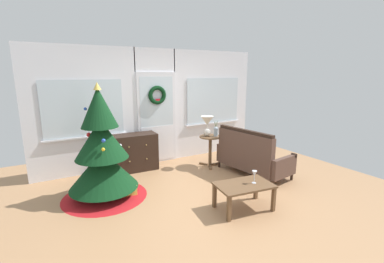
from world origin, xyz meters
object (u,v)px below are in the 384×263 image
object	(u,v)px
wine_glass	(254,174)
gift_box	(130,190)
christmas_tree	(102,156)
settee_sofa	(250,157)
dresser_cabinet	(135,152)
coffee_table	(244,188)
side_table	(210,145)
flower_vase	(216,131)
table_lamp	(207,123)

from	to	relation	value
wine_glass	gift_box	distance (m)	2.07
christmas_tree	gift_box	xyz separation A→B (m)	(0.38, -0.18, -0.61)
christmas_tree	settee_sofa	bearing A→B (deg)	-9.16
dresser_cabinet	coffee_table	world-z (taller)	dresser_cabinet
christmas_tree	side_table	world-z (taller)	christmas_tree
dresser_cabinet	coffee_table	bearing A→B (deg)	-70.43
side_table	dresser_cabinet	bearing A→B (deg)	158.58
side_table	wine_glass	bearing A→B (deg)	-104.09
side_table	gift_box	world-z (taller)	side_table
settee_sofa	gift_box	bearing A→B (deg)	173.53
settee_sofa	gift_box	world-z (taller)	settee_sofa
flower_vase	gift_box	size ratio (longest dim) A/B	1.82
dresser_cabinet	settee_sofa	xyz separation A→B (m)	(1.93, -1.42, -0.01)
coffee_table	gift_box	xyz separation A→B (m)	(-1.35, 1.31, -0.25)
gift_box	flower_vase	bearing A→B (deg)	13.35
christmas_tree	gift_box	distance (m)	0.74
christmas_tree	table_lamp	world-z (taller)	christmas_tree
side_table	flower_vase	size ratio (longest dim) A/B	1.95
settee_sofa	coffee_table	distance (m)	1.48
coffee_table	gift_box	world-z (taller)	coffee_table
flower_vase	gift_box	xyz separation A→B (m)	(-2.09, -0.50, -0.70)
dresser_cabinet	side_table	xyz separation A→B (m)	(1.51, -0.59, 0.09)
coffee_table	gift_box	bearing A→B (deg)	135.98
wine_glass	side_table	bearing A→B (deg)	75.91
wine_glass	christmas_tree	bearing A→B (deg)	141.02
dresser_cabinet	table_lamp	distance (m)	1.65
flower_vase	dresser_cabinet	bearing A→B (deg)	157.94
christmas_tree	settee_sofa	distance (m)	2.84
coffee_table	side_table	bearing A→B (deg)	71.21
gift_box	wine_glass	bearing A→B (deg)	-41.80
christmas_tree	side_table	bearing A→B (deg)	9.12
flower_vase	coffee_table	size ratio (longest dim) A/B	0.39
dresser_cabinet	side_table	bearing A→B (deg)	-21.42
christmas_tree	flower_vase	world-z (taller)	christmas_tree
gift_box	settee_sofa	bearing A→B (deg)	-6.47
side_table	flower_vase	bearing A→B (deg)	-30.96
gift_box	table_lamp	bearing A→B (deg)	17.17
christmas_tree	wine_glass	world-z (taller)	christmas_tree
dresser_cabinet	flower_vase	world-z (taller)	flower_vase
settee_sofa	wine_glass	bearing A→B (deg)	-129.88
flower_vase	wine_glass	size ratio (longest dim) A/B	1.79
christmas_tree	gift_box	world-z (taller)	christmas_tree
gift_box	dresser_cabinet	bearing A→B (deg)	67.26
coffee_table	table_lamp	bearing A→B (deg)	73.22
settee_sofa	gift_box	xyz separation A→B (m)	(-2.41, 0.27, -0.28)
christmas_tree	settee_sofa	world-z (taller)	christmas_tree
side_table	coffee_table	distance (m)	1.97
settee_sofa	coffee_table	size ratio (longest dim) A/B	1.76
flower_vase	gift_box	world-z (taller)	flower_vase
dresser_cabinet	table_lamp	xyz separation A→B (m)	(1.45, -0.55, 0.58)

